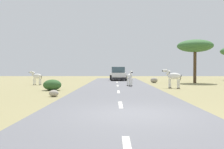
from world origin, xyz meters
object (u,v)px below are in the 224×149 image
(tree_3, at_px, (195,46))
(rock_0, at_px, (154,80))
(zebra_3, at_px, (36,76))
(car_0, at_px, (118,74))
(bush_0, at_px, (52,85))
(zebra_0, at_px, (130,77))
(rock_2, at_px, (54,93))
(zebra_1, at_px, (173,76))

(tree_3, distance_m, rock_0, 5.70)
(zebra_3, height_order, car_0, car_0)
(car_0, bearing_deg, bush_0, 68.68)
(zebra_0, distance_m, zebra_3, 9.09)
(zebra_3, relative_size, rock_2, 2.66)
(tree_3, bearing_deg, rock_2, -131.53)
(rock_2, bearing_deg, bush_0, 104.91)
(zebra_1, height_order, bush_0, zebra_1)
(zebra_0, relative_size, bush_0, 1.11)
(zebra_0, relative_size, zebra_3, 1.01)
(zebra_0, height_order, rock_0, zebra_0)
(zebra_1, relative_size, tree_3, 0.34)
(car_0, bearing_deg, zebra_3, 45.10)
(zebra_3, distance_m, rock_2, 11.16)
(car_0, bearing_deg, rock_2, 75.48)
(zebra_3, xyz_separation_m, bush_0, (3.04, -6.18, -0.44))
(car_0, height_order, bush_0, car_0)
(zebra_1, height_order, car_0, car_0)
(rock_0, bearing_deg, tree_3, -5.27)
(zebra_3, bearing_deg, rock_0, -56.45)
(bush_0, distance_m, rock_0, 13.19)
(rock_2, bearing_deg, zebra_1, 37.87)
(tree_3, distance_m, bush_0, 16.57)
(zebra_1, distance_m, zebra_3, 12.84)
(zebra_1, distance_m, car_0, 13.75)
(car_0, relative_size, rock_0, 5.73)
(zebra_1, height_order, rock_2, zebra_1)
(zebra_1, xyz_separation_m, bush_0, (-9.13, -2.08, -0.56))
(zebra_1, xyz_separation_m, tree_3, (4.01, 7.35, 3.03))
(zebra_3, height_order, rock_0, zebra_3)
(zebra_0, distance_m, tree_3, 9.55)
(zebra_3, relative_size, car_0, 0.32)
(car_0, relative_size, bush_0, 3.42)
(tree_3, height_order, rock_2, tree_3)
(rock_0, bearing_deg, zebra_3, -162.91)
(zebra_3, xyz_separation_m, tree_3, (16.18, 3.24, 3.15))
(zebra_3, height_order, bush_0, zebra_3)
(zebra_3, bearing_deg, zebra_1, -92.18)
(zebra_1, bearing_deg, car_0, 53.74)
(zebra_3, xyz_separation_m, car_0, (7.94, 8.98, 0.02))
(zebra_3, distance_m, car_0, 11.99)
(bush_0, distance_m, rock_2, 4.31)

